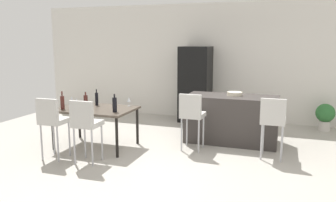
{
  "coord_description": "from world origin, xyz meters",
  "views": [
    {
      "loc": [
        1.53,
        -5.44,
        1.96
      ],
      "look_at": [
        -0.55,
        0.51,
        0.85
      ],
      "focal_mm": 36.3,
      "sensor_mm": 36.0,
      "label": 1
    }
  ],
  "objects_px": {
    "wine_bottle_far": "(115,105)",
    "refrigerator": "(195,84)",
    "potted_plant": "(325,115)",
    "dining_chair_near": "(52,119)",
    "wine_bottle_near": "(62,102)",
    "wine_glass_right": "(76,101)",
    "fruit_bowl": "(235,94)",
    "wine_bottle_corner": "(86,101)",
    "wine_glass_middle": "(72,99)",
    "dining_table": "(96,111)",
    "wine_glass_end": "(129,100)",
    "dining_chair_far": "(85,122)",
    "bar_chair_middle": "(273,119)",
    "bar_chair_left": "(192,113)",
    "kitchen_island": "(231,119)",
    "wine_bottle_left": "(97,99)"
  },
  "relations": [
    {
      "from": "wine_bottle_far",
      "to": "refrigerator",
      "type": "height_order",
      "value": "refrigerator"
    },
    {
      "from": "refrigerator",
      "to": "potted_plant",
      "type": "bearing_deg",
      "value": -0.19
    },
    {
      "from": "refrigerator",
      "to": "potted_plant",
      "type": "relative_size",
      "value": 3.02
    },
    {
      "from": "dining_chair_near",
      "to": "wine_bottle_near",
      "type": "distance_m",
      "value": 0.6
    },
    {
      "from": "wine_glass_right",
      "to": "dining_chair_near",
      "type": "bearing_deg",
      "value": -85.32
    },
    {
      "from": "wine_bottle_far",
      "to": "fruit_bowl",
      "type": "relative_size",
      "value": 1.07
    },
    {
      "from": "wine_bottle_corner",
      "to": "wine_glass_middle",
      "type": "xyz_separation_m",
      "value": [
        -0.34,
        0.04,
        0.01
      ]
    },
    {
      "from": "dining_table",
      "to": "wine_bottle_near",
      "type": "height_order",
      "value": "wine_bottle_near"
    },
    {
      "from": "dining_table",
      "to": "wine_bottle_far",
      "type": "distance_m",
      "value": 0.57
    },
    {
      "from": "dining_table",
      "to": "wine_glass_end",
      "type": "height_order",
      "value": "wine_glass_end"
    },
    {
      "from": "wine_glass_middle",
      "to": "dining_table",
      "type": "bearing_deg",
      "value": -10.4
    },
    {
      "from": "dining_table",
      "to": "refrigerator",
      "type": "relative_size",
      "value": 0.77
    },
    {
      "from": "dining_chair_far",
      "to": "wine_bottle_corner",
      "type": "xyz_separation_m",
      "value": [
        -0.57,
        0.91,
        0.16
      ]
    },
    {
      "from": "bar_chair_middle",
      "to": "dining_chair_near",
      "type": "xyz_separation_m",
      "value": [
        -3.46,
        -1.21,
        0.0
      ]
    },
    {
      "from": "bar_chair_left",
      "to": "wine_glass_right",
      "type": "xyz_separation_m",
      "value": [
        -2.14,
        -0.4,
        0.17
      ]
    },
    {
      "from": "wine_bottle_corner",
      "to": "fruit_bowl",
      "type": "height_order",
      "value": "wine_bottle_corner"
    },
    {
      "from": "wine_bottle_far",
      "to": "wine_bottle_corner",
      "type": "bearing_deg",
      "value": 161.0
    },
    {
      "from": "wine_bottle_near",
      "to": "wine_glass_right",
      "type": "xyz_separation_m",
      "value": [
        0.12,
        0.26,
        -0.0
      ]
    },
    {
      "from": "dining_chair_far",
      "to": "wine_bottle_far",
      "type": "height_order",
      "value": "wine_bottle_far"
    },
    {
      "from": "bar_chair_middle",
      "to": "wine_bottle_corner",
      "type": "bearing_deg",
      "value": -174.91
    },
    {
      "from": "dining_table",
      "to": "refrigerator",
      "type": "distance_m",
      "value": 2.94
    },
    {
      "from": "dining_table",
      "to": "potted_plant",
      "type": "distance_m",
      "value": 4.96
    },
    {
      "from": "potted_plant",
      "to": "wine_glass_end",
      "type": "bearing_deg",
      "value": -148.21
    },
    {
      "from": "kitchen_island",
      "to": "wine_glass_right",
      "type": "height_order",
      "value": "kitchen_island"
    },
    {
      "from": "bar_chair_middle",
      "to": "refrigerator",
      "type": "relative_size",
      "value": 0.57
    },
    {
      "from": "wine_bottle_near",
      "to": "wine_glass_end",
      "type": "distance_m",
      "value": 1.21
    },
    {
      "from": "wine_bottle_corner",
      "to": "wine_glass_end",
      "type": "distance_m",
      "value": 0.81
    },
    {
      "from": "bar_chair_middle",
      "to": "potted_plant",
      "type": "distance_m",
      "value": 2.54
    },
    {
      "from": "dining_table",
      "to": "wine_glass_right",
      "type": "distance_m",
      "value": 0.43
    },
    {
      "from": "dining_chair_far",
      "to": "fruit_bowl",
      "type": "distance_m",
      "value": 2.92
    },
    {
      "from": "kitchen_island",
      "to": "wine_bottle_left",
      "type": "distance_m",
      "value": 2.65
    },
    {
      "from": "bar_chair_middle",
      "to": "refrigerator",
      "type": "height_order",
      "value": "refrigerator"
    },
    {
      "from": "dining_chair_near",
      "to": "wine_glass_middle",
      "type": "xyz_separation_m",
      "value": [
        -0.27,
        0.95,
        0.17
      ]
    },
    {
      "from": "wine_glass_middle",
      "to": "wine_glass_end",
      "type": "height_order",
      "value": "same"
    },
    {
      "from": "dining_chair_far",
      "to": "refrigerator",
      "type": "relative_size",
      "value": 0.57
    },
    {
      "from": "dining_chair_near",
      "to": "wine_bottle_corner",
      "type": "height_order",
      "value": "dining_chair_near"
    },
    {
      "from": "dining_chair_far",
      "to": "wine_glass_right",
      "type": "distance_m",
      "value": 1.09
    },
    {
      "from": "dining_chair_near",
      "to": "refrigerator",
      "type": "distance_m",
      "value": 3.84
    },
    {
      "from": "wine_glass_right",
      "to": "bar_chair_middle",
      "type": "bearing_deg",
      "value": 6.43
    },
    {
      "from": "dining_table",
      "to": "refrigerator",
      "type": "xyz_separation_m",
      "value": [
        1.21,
        2.67,
        0.24
      ]
    },
    {
      "from": "wine_bottle_corner",
      "to": "wine_bottle_near",
      "type": "xyz_separation_m",
      "value": [
        -0.26,
        -0.36,
        0.01
      ]
    },
    {
      "from": "bar_chair_left",
      "to": "refrigerator",
      "type": "relative_size",
      "value": 0.57
    },
    {
      "from": "dining_chair_near",
      "to": "wine_glass_middle",
      "type": "height_order",
      "value": "dining_chair_near"
    },
    {
      "from": "bar_chair_left",
      "to": "dining_chair_far",
      "type": "distance_m",
      "value": 1.87
    },
    {
      "from": "wine_bottle_corner",
      "to": "fruit_bowl",
      "type": "relative_size",
      "value": 0.95
    },
    {
      "from": "bar_chair_middle",
      "to": "wine_bottle_far",
      "type": "xyz_separation_m",
      "value": [
        -2.64,
        -0.56,
        0.17
      ]
    },
    {
      "from": "dining_chair_near",
      "to": "refrigerator",
      "type": "xyz_separation_m",
      "value": [
        1.53,
        3.52,
        0.22
      ]
    },
    {
      "from": "wine_bottle_near",
      "to": "potted_plant",
      "type": "xyz_separation_m",
      "value": [
        4.68,
        2.96,
        -0.51
      ]
    },
    {
      "from": "bar_chair_middle",
      "to": "refrigerator",
      "type": "bearing_deg",
      "value": 129.95
    },
    {
      "from": "bar_chair_middle",
      "to": "wine_bottle_corner",
      "type": "relative_size",
      "value": 3.74
    }
  ]
}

